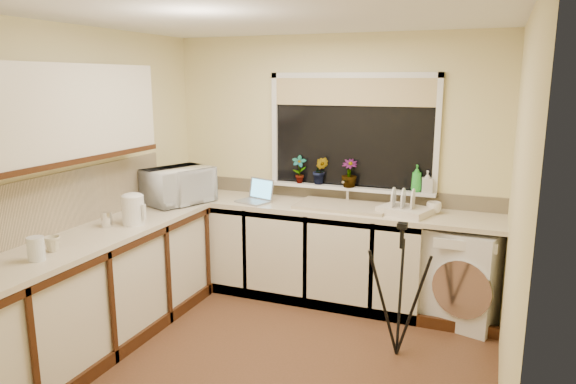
# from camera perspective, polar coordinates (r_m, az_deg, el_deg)

# --- Properties ---
(floor) EXTENTS (3.20, 3.20, 0.00)m
(floor) POSITION_cam_1_polar(r_m,az_deg,el_deg) (4.16, -1.97, -17.31)
(floor) COLOR brown
(floor) RESTS_ON ground
(ceiling) EXTENTS (3.20, 3.20, 0.00)m
(ceiling) POSITION_cam_1_polar(r_m,az_deg,el_deg) (3.64, -2.26, 18.53)
(ceiling) COLOR white
(ceiling) RESTS_ON ground
(wall_back) EXTENTS (3.20, 0.00, 3.20)m
(wall_back) POSITION_cam_1_polar(r_m,az_deg,el_deg) (5.10, 4.70, 2.85)
(wall_back) COLOR beige
(wall_back) RESTS_ON ground
(wall_front) EXTENTS (3.20, 0.00, 3.20)m
(wall_front) POSITION_cam_1_polar(r_m,az_deg,el_deg) (2.47, -16.38, -7.74)
(wall_front) COLOR beige
(wall_front) RESTS_ON ground
(wall_left) EXTENTS (0.00, 3.00, 3.00)m
(wall_left) POSITION_cam_1_polar(r_m,az_deg,el_deg) (4.58, -20.74, 1.05)
(wall_left) COLOR beige
(wall_left) RESTS_ON ground
(wall_right) EXTENTS (0.00, 3.00, 3.00)m
(wall_right) POSITION_cam_1_polar(r_m,az_deg,el_deg) (3.42, 23.33, -2.75)
(wall_right) COLOR beige
(wall_right) RESTS_ON ground
(base_cabinet_back) EXTENTS (2.55, 0.60, 0.86)m
(base_cabinet_back) POSITION_cam_1_polar(r_m,az_deg,el_deg) (5.11, 0.05, -6.26)
(base_cabinet_back) COLOR silver
(base_cabinet_back) RESTS_ON floor
(base_cabinet_left) EXTENTS (0.54, 2.40, 0.86)m
(base_cabinet_left) POSITION_cam_1_polar(r_m,az_deg,el_deg) (4.39, -19.66, -10.16)
(base_cabinet_left) COLOR silver
(base_cabinet_left) RESTS_ON floor
(worktop_back) EXTENTS (3.20, 0.60, 0.04)m
(worktop_back) POSITION_cam_1_polar(r_m,az_deg,el_deg) (4.88, 3.60, -1.67)
(worktop_back) COLOR beige
(worktop_back) RESTS_ON base_cabinet_back
(worktop_left) EXTENTS (0.60, 2.40, 0.04)m
(worktop_left) POSITION_cam_1_polar(r_m,az_deg,el_deg) (4.25, -20.09, -4.52)
(worktop_left) COLOR beige
(worktop_left) RESTS_ON base_cabinet_left
(upper_cabinet) EXTENTS (0.28, 1.90, 0.70)m
(upper_cabinet) POSITION_cam_1_polar(r_m,az_deg,el_deg) (4.08, -23.92, 7.69)
(upper_cabinet) COLOR silver
(upper_cabinet) RESTS_ON wall_left
(splashback_left) EXTENTS (0.02, 2.40, 0.45)m
(splashback_left) POSITION_cam_1_polar(r_m,az_deg,el_deg) (4.38, -23.14, -0.95)
(splashback_left) COLOR beige
(splashback_left) RESTS_ON wall_left
(splashback_back) EXTENTS (3.20, 0.02, 0.14)m
(splashback_back) POSITION_cam_1_polar(r_m,az_deg,el_deg) (5.13, 4.62, 0.02)
(splashback_back) COLOR beige
(splashback_back) RESTS_ON wall_back
(window_glass) EXTENTS (1.50, 0.02, 1.00)m
(window_glass) POSITION_cam_1_polar(r_m,az_deg,el_deg) (4.99, 6.93, 6.36)
(window_glass) COLOR black
(window_glass) RESTS_ON wall_back
(window_blind) EXTENTS (1.50, 0.02, 0.25)m
(window_blind) POSITION_cam_1_polar(r_m,az_deg,el_deg) (4.94, 6.97, 10.67)
(window_blind) COLOR tan
(window_blind) RESTS_ON wall_back
(windowsill) EXTENTS (1.60, 0.14, 0.03)m
(windowsill) POSITION_cam_1_polar(r_m,az_deg,el_deg) (5.01, 6.62, 0.44)
(windowsill) COLOR white
(windowsill) RESTS_ON wall_back
(sink) EXTENTS (0.82, 0.46, 0.03)m
(sink) POSITION_cam_1_polar(r_m,az_deg,el_deg) (4.82, 5.87, -1.50)
(sink) COLOR tan
(sink) RESTS_ON worktop_back
(faucet) EXTENTS (0.03, 0.03, 0.24)m
(faucet) POSITION_cam_1_polar(r_m,az_deg,el_deg) (4.97, 6.46, 0.16)
(faucet) COLOR silver
(faucet) RESTS_ON worktop_back
(washing_machine) EXTENTS (0.71, 0.70, 0.82)m
(washing_machine) POSITION_cam_1_polar(r_m,az_deg,el_deg) (4.79, 18.48, -8.45)
(washing_machine) COLOR silver
(washing_machine) RESTS_ON floor
(laptop) EXTENTS (0.35, 0.33, 0.21)m
(laptop) POSITION_cam_1_polar(r_m,az_deg,el_deg) (5.02, -3.41, -0.39)
(laptop) COLOR #93929A
(laptop) RESTS_ON worktop_back
(kettle) EXTENTS (0.18, 0.18, 0.23)m
(kettle) POSITION_cam_1_polar(r_m,az_deg,el_deg) (4.38, -16.36, -1.94)
(kettle) COLOR white
(kettle) RESTS_ON worktop_left
(dish_rack) EXTENTS (0.49, 0.43, 0.06)m
(dish_rack) POSITION_cam_1_polar(r_m,az_deg,el_deg) (4.65, 12.52, -1.99)
(dish_rack) COLOR beige
(dish_rack) RESTS_ON worktop_back
(tripod) EXTENTS (0.66, 0.66, 1.03)m
(tripod) POSITION_cam_1_polar(r_m,az_deg,el_deg) (4.05, 11.93, -10.34)
(tripod) COLOR black
(tripod) RESTS_ON floor
(glass_jug) EXTENTS (0.11, 0.11, 0.16)m
(glass_jug) POSITION_cam_1_polar(r_m,az_deg,el_deg) (3.76, -25.55, -5.55)
(glass_jug) COLOR white
(glass_jug) RESTS_ON worktop_left
(steel_jar) EXTENTS (0.09, 0.09, 0.12)m
(steel_jar) POSITION_cam_1_polar(r_m,az_deg,el_deg) (4.40, -18.99, -2.81)
(steel_jar) COLOR silver
(steel_jar) RESTS_ON worktop_left
(microwave) EXTENTS (0.59, 0.71, 0.33)m
(microwave) POSITION_cam_1_polar(r_m,az_deg,el_deg) (5.03, -11.73, 0.67)
(microwave) COLOR white
(microwave) RESTS_ON worktop_left
(plant_a) EXTENTS (0.16, 0.13, 0.27)m
(plant_a) POSITION_cam_1_polar(r_m,az_deg,el_deg) (5.11, 1.21, 2.47)
(plant_a) COLOR #999999
(plant_a) RESTS_ON windowsill
(plant_b) EXTENTS (0.16, 0.13, 0.27)m
(plant_b) POSITION_cam_1_polar(r_m,az_deg,el_deg) (5.06, 3.51, 2.32)
(plant_b) COLOR #999999
(plant_b) RESTS_ON windowsill
(plant_c) EXTENTS (0.17, 0.17, 0.26)m
(plant_c) POSITION_cam_1_polar(r_m,az_deg,el_deg) (4.95, 6.62, 2.02)
(plant_c) COLOR #999999
(plant_c) RESTS_ON windowsill
(soap_bottle_green) EXTENTS (0.11, 0.11, 0.24)m
(soap_bottle_green) POSITION_cam_1_polar(r_m,az_deg,el_deg) (4.86, 13.71, 1.44)
(soap_bottle_green) COLOR green
(soap_bottle_green) RESTS_ON windowsill
(soap_bottle_clear) EXTENTS (0.11, 0.11, 0.20)m
(soap_bottle_clear) POSITION_cam_1_polar(r_m,az_deg,el_deg) (4.85, 14.79, 1.09)
(soap_bottle_clear) COLOR #999999
(soap_bottle_clear) RESTS_ON windowsill
(cup_back) EXTENTS (0.16, 0.16, 0.10)m
(cup_back) POSITION_cam_1_polar(r_m,az_deg,el_deg) (4.74, 15.46, -1.65)
(cup_back) COLOR white
(cup_back) RESTS_ON worktop_back
(cup_left) EXTENTS (0.13, 0.13, 0.10)m
(cup_left) POSITION_cam_1_polar(r_m,az_deg,el_deg) (3.92, -24.09, -5.14)
(cup_left) COLOR beige
(cup_left) RESTS_ON worktop_left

